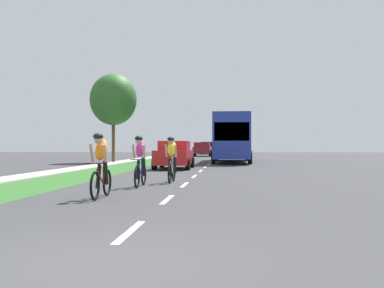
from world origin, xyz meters
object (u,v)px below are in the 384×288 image
(cyclist_lead, at_px, (101,165))
(pickup_maroon, at_px, (202,149))
(cyclist_distant, at_px, (172,159))
(cyclist_trailing, at_px, (140,161))
(bus_blue, at_px, (231,136))
(sedan_red, at_px, (174,155))
(suv_black, at_px, (208,148))
(street_tree_near, at_px, (113,100))

(cyclist_lead, distance_m, pickup_maroon, 42.49)
(cyclist_distant, relative_size, pickup_maroon, 0.34)
(cyclist_trailing, distance_m, bus_blue, 21.28)
(sedan_red, relative_size, pickup_maroon, 0.84)
(sedan_red, xyz_separation_m, suv_black, (-0.25, 41.32, 0.18))
(suv_black, relative_size, street_tree_near, 0.71)
(sedan_red, distance_m, street_tree_near, 11.02)
(cyclist_distant, relative_size, sedan_red, 0.40)
(cyclist_lead, distance_m, suv_black, 55.25)
(cyclist_trailing, height_order, cyclist_distant, same)
(pickup_maroon, bearing_deg, sedan_red, -89.54)
(sedan_red, xyz_separation_m, pickup_maroon, (-0.23, 28.56, 0.06))
(cyclist_lead, relative_size, cyclist_trailing, 1.00)
(sedan_red, height_order, suv_black, suv_black)
(street_tree_near, bearing_deg, cyclist_distant, -69.25)
(cyclist_lead, relative_size, bus_blue, 0.15)
(cyclist_distant, height_order, pickup_maroon, pickup_maroon)
(cyclist_lead, height_order, cyclist_distant, same)
(street_tree_near, bearing_deg, cyclist_trailing, -72.96)
(cyclist_lead, height_order, cyclist_trailing, same)
(cyclist_distant, distance_m, sedan_red, 9.22)
(suv_black, bearing_deg, cyclist_distant, -88.52)
(street_tree_near, bearing_deg, cyclist_lead, -76.02)
(cyclist_trailing, xyz_separation_m, bus_blue, (2.87, 21.05, 1.17))
(cyclist_distant, height_order, street_tree_near, street_tree_near)
(cyclist_lead, relative_size, pickup_maroon, 0.34)
(cyclist_lead, height_order, street_tree_near, street_tree_near)
(cyclist_distant, relative_size, street_tree_near, 0.26)
(cyclist_trailing, distance_m, cyclist_distant, 1.85)
(pickup_maroon, bearing_deg, cyclist_trailing, -89.26)
(cyclist_distant, distance_m, bus_blue, 19.51)
(sedan_red, bearing_deg, cyclist_lead, -90.27)
(cyclist_lead, xyz_separation_m, pickup_maroon, (-0.16, 42.49, 0.02))
(cyclist_lead, bearing_deg, cyclist_distant, 76.86)
(bus_blue, bearing_deg, sedan_red, -107.18)
(pickup_maroon, height_order, street_tree_near, street_tree_near)
(cyclist_lead, bearing_deg, street_tree_near, 103.98)
(cyclist_lead, bearing_deg, sedan_red, 89.73)
(cyclist_distant, bearing_deg, sedan_red, 96.52)
(pickup_maroon, bearing_deg, street_tree_near, -105.25)
(suv_black, bearing_deg, cyclist_lead, -89.81)
(cyclist_trailing, relative_size, sedan_red, 0.40)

